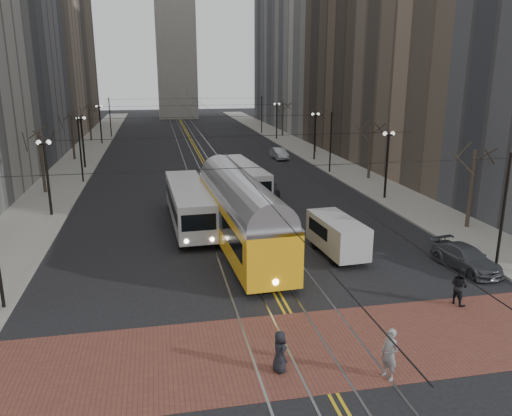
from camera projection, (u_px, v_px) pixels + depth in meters
name	position (u px, v px, depth m)	size (l,w,h in m)	color
ground	(283.00, 304.00, 23.82)	(260.00, 260.00, 0.00)	black
sidewalk_left	(82.00, 158.00, 63.52)	(5.00, 140.00, 0.15)	gray
sidewalk_right	(308.00, 151.00, 69.19)	(5.00, 140.00, 0.15)	gray
crosswalk_band	(307.00, 348.00, 20.03)	(25.00, 6.00, 0.01)	brown
streetcar_rails	(199.00, 155.00, 66.37)	(4.80, 130.00, 0.02)	gray
centre_lines	(199.00, 155.00, 66.37)	(0.42, 130.00, 0.01)	gold
building_left_far	(43.00, 21.00, 95.03)	(16.00, 20.00, 40.00)	brown
building_right_mid	(383.00, 24.00, 67.64)	(16.00, 20.00, 34.00)	brown
building_right_far	(301.00, 26.00, 104.67)	(16.00, 20.00, 40.00)	slate
lamp_posts	(213.00, 153.00, 50.26)	(27.60, 57.20, 5.60)	black
street_trees	(206.00, 144.00, 56.41)	(31.68, 53.28, 5.60)	#382D23
trolley_wires	(207.00, 136.00, 55.76)	(25.96, 120.00, 6.60)	black
transit_bus	(189.00, 206.00, 35.63)	(2.45, 11.78, 2.95)	silver
streetcar	(241.00, 220.00, 31.07)	(2.86, 15.38, 3.63)	yellow
rear_bus	(242.00, 180.00, 44.35)	(2.37, 10.89, 2.84)	silver
cargo_van	(337.00, 237.00, 29.93)	(1.98, 5.15, 2.28)	#B9B9B9
sedan_grey	(266.00, 186.00, 45.18)	(1.78, 4.41, 1.50)	#42434A
sedan_silver	(279.00, 153.00, 63.20)	(1.48, 4.23, 1.39)	#A3A6AA
sedan_parked	(466.00, 258.00, 27.91)	(1.84, 4.52, 1.31)	#45484D
pedestrian_a	(280.00, 352.00, 18.29)	(0.78, 0.51, 1.60)	black
pedestrian_b	(390.00, 354.00, 17.84)	(0.70, 0.46, 1.92)	gray
pedestrian_c	(459.00, 286.00, 23.62)	(0.89, 0.70, 1.84)	black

